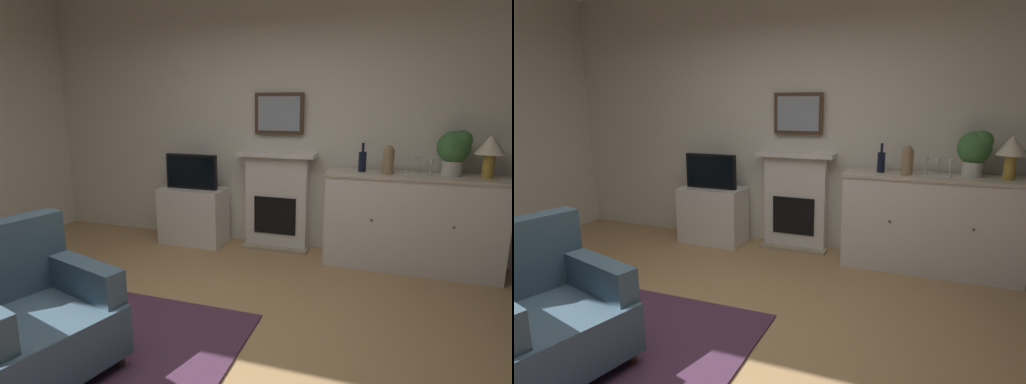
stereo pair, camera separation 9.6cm
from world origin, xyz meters
TOP-DOWN VIEW (x-y plane):
  - ground_plane at (0.00, 0.00)m, footprint 6.13×4.74m
  - wall_rear at (0.00, 2.34)m, footprint 6.13×0.06m
  - area_rug at (-0.77, -0.36)m, footprint 2.16×1.96m
  - fireplace_unit at (-0.02, 2.21)m, footprint 0.87×0.30m
  - framed_picture at (-0.02, 2.26)m, footprint 0.55×0.04m
  - sideboard_cabinet at (1.40, 2.03)m, footprint 1.67×0.49m
  - table_lamp at (2.02, 2.03)m, footprint 0.26×0.26m
  - wine_bottle at (0.91, 2.04)m, footprint 0.08×0.08m
  - wine_glass_left at (1.32, 2.05)m, footprint 0.07×0.07m
  - wine_glass_center at (1.43, 2.06)m, footprint 0.07×0.07m
  - wine_glass_right at (1.54, 2.02)m, footprint 0.07×0.07m
  - vase_decorative at (1.15, 1.98)m, footprint 0.11×0.11m
  - tv_cabinet at (-1.00, 2.05)m, footprint 0.75×0.42m
  - tv_set at (-1.00, 2.03)m, footprint 0.62×0.07m
  - potted_plant_small at (1.74, 2.08)m, footprint 0.30×0.30m
  - armchair at (-0.81, -0.46)m, footprint 0.98×0.95m

SIDE VIEW (x-z plane):
  - ground_plane at x=0.00m, z-range -0.10..0.00m
  - area_rug at x=-0.77m, z-range 0.00..0.02m
  - tv_cabinet at x=-1.00m, z-range 0.00..0.65m
  - armchair at x=-0.81m, z-range -0.08..0.84m
  - sideboard_cabinet at x=1.40m, z-range 0.00..0.96m
  - fireplace_unit at x=-0.02m, z-range 0.00..1.10m
  - tv_set at x=-1.00m, z-range 0.65..1.05m
  - wine_bottle at x=0.91m, z-range 0.92..1.21m
  - wine_glass_left at x=1.32m, z-range 0.99..1.16m
  - wine_glass_center at x=1.43m, z-range 0.99..1.16m
  - wine_glass_right at x=1.54m, z-range 0.99..1.16m
  - vase_decorative at x=1.15m, z-range 0.95..1.23m
  - potted_plant_small at x=1.74m, z-range 1.00..1.43m
  - table_lamp at x=2.02m, z-range 1.03..1.43m
  - wall_rear at x=0.00m, z-range 0.00..2.90m
  - framed_picture at x=-0.02m, z-range 1.29..1.74m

